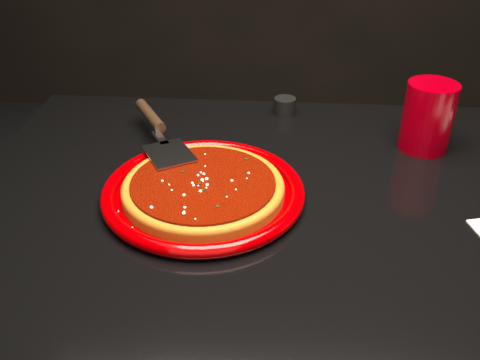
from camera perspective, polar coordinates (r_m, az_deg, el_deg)
name	(u,v)px	position (r m, az deg, el deg)	size (l,w,h in m)	color
table	(294,346)	(1.17, 5.82, -17.19)	(1.20, 0.80, 0.75)	black
plate	(203,192)	(0.91, -3.92, -1.24)	(0.34, 0.34, 0.03)	#800000
pizza_crust	(203,190)	(0.91, -3.93, -1.03)	(0.27, 0.27, 0.01)	brown
pizza_crust_rim	(203,186)	(0.90, -3.95, -0.66)	(0.27, 0.27, 0.02)	brown
pizza_sauce	(203,184)	(0.90, -3.96, -0.40)	(0.24, 0.24, 0.01)	#620B00
parmesan_dusting	(203,180)	(0.90, -3.97, -0.03)	(0.24, 0.24, 0.01)	#F0E4BE
basil_flecks	(203,181)	(0.90, -3.97, -0.08)	(0.22, 0.22, 0.00)	black
pizza_server	(160,131)	(1.05, -8.54, 5.21)	(0.09, 0.32, 0.02)	silver
cup	(428,117)	(1.10, 19.40, 6.40)	(0.10, 0.10, 0.13)	#910009
ramekin	(285,106)	(1.21, 4.80, 7.87)	(0.05, 0.05, 0.04)	black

